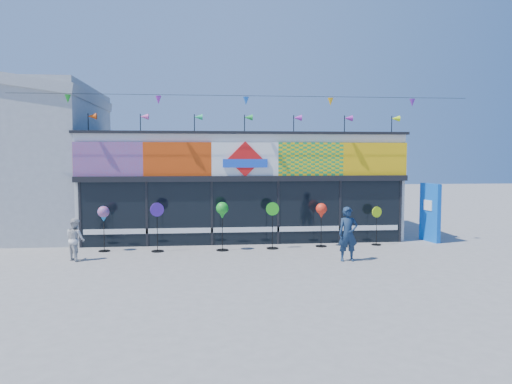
{
  "coord_description": "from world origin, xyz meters",
  "views": [
    {
      "loc": [
        -1.4,
        -14.44,
        3.22
      ],
      "look_at": [
        0.25,
        2.0,
        2.02
      ],
      "focal_mm": 35.0,
      "sensor_mm": 36.0,
      "label": 1
    }
  ],
  "objects": [
    {
      "name": "adult_man",
      "position": [
        2.9,
        0.28,
        0.83
      ],
      "size": [
        0.62,
        0.41,
        1.66
      ],
      "primitive_type": "imported",
      "rotation": [
        0.0,
        0.0,
        0.02
      ],
      "color": "#152844",
      "rests_on": "ground"
    },
    {
      "name": "spinner_1",
      "position": [
        -3.04,
        2.38,
        0.87
      ],
      "size": [
        0.45,
        0.42,
        1.65
      ],
      "color": "black",
      "rests_on": "ground"
    },
    {
      "name": "spinner_4",
      "position": [
        2.65,
        2.75,
        1.24
      ],
      "size": [
        0.39,
        0.39,
        1.55
      ],
      "color": "black",
      "rests_on": "ground"
    },
    {
      "name": "ground",
      "position": [
        0.0,
        0.0,
        0.0
      ],
      "size": [
        80.0,
        80.0,
        0.0
      ],
      "primitive_type": "plane",
      "color": "slate",
      "rests_on": "ground"
    },
    {
      "name": "kite_shop",
      "position": [
        0.0,
        5.94,
        2.05
      ],
      "size": [
        16.0,
        5.7,
        5.31
      ],
      "color": "white",
      "rests_on": "ground"
    },
    {
      "name": "child",
      "position": [
        -5.42,
        1.22,
        0.65
      ],
      "size": [
        0.71,
        0.71,
        1.31
      ],
      "primitive_type": "imported",
      "rotation": [
        0.0,
        0.0,
        2.36
      ],
      "color": "silver",
      "rests_on": "ground"
    },
    {
      "name": "spinner_2",
      "position": [
        -0.86,
        2.35,
        1.33
      ],
      "size": [
        0.42,
        0.42,
        1.66
      ],
      "color": "black",
      "rests_on": "ground"
    },
    {
      "name": "blue_sign",
      "position": [
        6.98,
        3.44,
        1.1
      ],
      "size": [
        0.37,
        1.1,
        2.18
      ],
      "rotation": [
        0.0,
        0.0,
        0.19
      ],
      "color": "blue",
      "rests_on": "ground"
    },
    {
      "name": "spinner_5",
      "position": [
        4.71,
        2.86,
        0.74
      ],
      "size": [
        0.39,
        0.36,
        1.39
      ],
      "color": "black",
      "rests_on": "ground"
    },
    {
      "name": "spinner_3",
      "position": [
        0.88,
        2.52,
        0.85
      ],
      "size": [
        0.45,
        0.41,
        1.62
      ],
      "color": "black",
      "rests_on": "ground"
    },
    {
      "name": "spinner_0",
      "position": [
        -4.83,
        2.6,
        1.23
      ],
      "size": [
        0.39,
        0.39,
        1.54
      ],
      "color": "black",
      "rests_on": "ground"
    }
  ]
}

